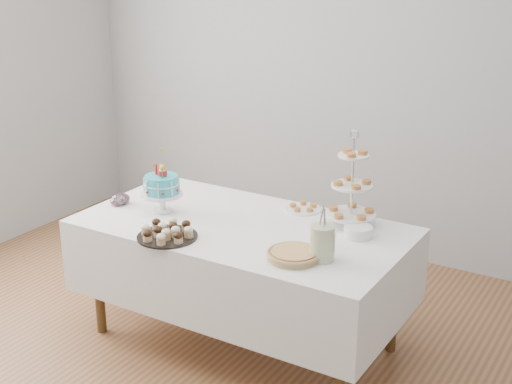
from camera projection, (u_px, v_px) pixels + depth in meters
The scene contains 12 objects.
floor at pixel (215, 363), 4.16m from camera, with size 5.00×5.00×0.00m, color brown.
walls at pixel (211, 140), 3.72m from camera, with size 5.04×4.04×2.70m.
table at pixel (242, 260), 4.22m from camera, with size 1.92×1.02×0.77m.
birthday_cake at pixel (162, 195), 4.32m from camera, with size 0.26×0.26×0.39m.
cupcake_tray at pixel (167, 231), 3.96m from camera, with size 0.34×0.34×0.08m.
pie at pixel (294, 254), 3.69m from camera, with size 0.29×0.29×0.05m.
tiered_stand at pixel (352, 186), 4.08m from camera, with size 0.29×0.29×0.57m.
plate_stack at pixel (358, 232), 3.97m from camera, with size 0.16×0.16×0.06m.
pastry_plate at pixel (303, 208), 4.37m from camera, with size 0.23×0.23×0.03m.
jam_bowl_a at pixel (121, 199), 4.47m from camera, with size 0.12×0.12×0.07m.
jam_bowl_b at pixel (118, 201), 4.45m from camera, with size 0.10×0.10×0.06m.
utensil_pitcher at pixel (322, 242), 3.65m from camera, with size 0.14×0.13×0.29m.
Camera 1 is at (2.07, -2.95, 2.32)m, focal length 50.00 mm.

